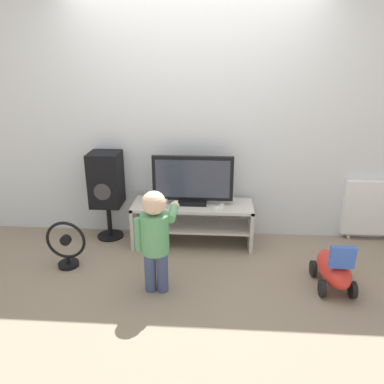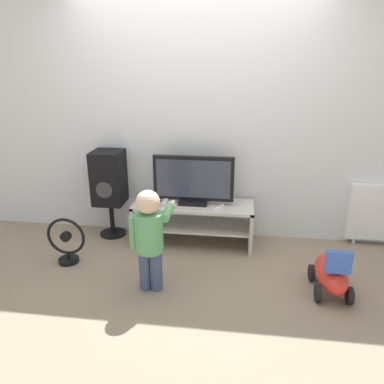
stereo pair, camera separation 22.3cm
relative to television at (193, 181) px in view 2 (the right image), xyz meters
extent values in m
plane|color=gray|center=(0.00, -0.24, -0.69)|extent=(16.00, 16.00, 0.00)
cube|color=silver|center=(0.00, 0.28, 0.61)|extent=(10.00, 0.06, 2.60)
cube|color=beige|center=(0.00, -0.02, -0.26)|extent=(1.24, 0.44, 0.03)
cube|color=beige|center=(0.00, -0.02, -0.49)|extent=(1.20, 0.40, 0.02)
cube|color=beige|center=(-0.60, -0.02, -0.47)|extent=(0.04, 0.44, 0.45)
cube|color=beige|center=(0.60, -0.02, -0.47)|extent=(0.04, 0.44, 0.45)
cube|color=black|center=(0.00, 0.00, -0.23)|extent=(0.29, 0.20, 0.04)
cube|color=black|center=(0.00, 0.00, 0.03)|extent=(0.82, 0.05, 0.46)
cube|color=#333847|center=(0.00, -0.03, 0.03)|extent=(0.75, 0.01, 0.39)
cube|color=white|center=(-0.28, -0.07, -0.22)|extent=(0.04, 0.16, 0.05)
cube|color=#3F8CE5|center=(-0.28, -0.15, -0.22)|extent=(0.03, 0.00, 0.01)
cube|color=white|center=(0.28, -0.10, -0.24)|extent=(0.10, 0.13, 0.02)
cylinder|color=#337FD8|center=(0.28, -0.10, -0.22)|extent=(0.01, 0.01, 0.00)
cylinder|color=#3F4C72|center=(-0.30, -0.91, -0.51)|extent=(0.10, 0.10, 0.37)
cylinder|color=#3F4C72|center=(-0.20, -0.91, -0.51)|extent=(0.10, 0.10, 0.37)
cylinder|color=#599E66|center=(-0.25, -0.91, -0.16)|extent=(0.23, 0.23, 0.33)
sphere|color=beige|center=(-0.25, -0.91, 0.11)|extent=(0.19, 0.19, 0.19)
cylinder|color=#599E66|center=(-0.38, -0.91, -0.17)|extent=(0.07, 0.07, 0.28)
cylinder|color=#599E66|center=(-0.12, -0.77, -0.03)|extent=(0.07, 0.28, 0.07)
sphere|color=beige|center=(-0.12, -0.63, -0.03)|extent=(0.08, 0.08, 0.08)
cube|color=white|center=(-0.12, -0.59, -0.03)|extent=(0.03, 0.13, 0.02)
cylinder|color=black|center=(-0.92, 0.07, -0.68)|extent=(0.29, 0.29, 0.02)
cylinder|color=black|center=(-0.92, 0.07, -0.50)|extent=(0.05, 0.05, 0.38)
cube|color=black|center=(-0.92, 0.07, -0.02)|extent=(0.32, 0.32, 0.57)
cylinder|color=#38383D|center=(-0.92, -0.10, -0.11)|extent=(0.17, 0.01, 0.17)
cylinder|color=black|center=(-1.15, -0.58, -0.67)|extent=(0.19, 0.19, 0.04)
cylinder|color=black|center=(-1.15, -0.58, -0.62)|extent=(0.04, 0.04, 0.06)
torus|color=black|center=(-1.15, -0.58, -0.42)|extent=(0.38, 0.03, 0.38)
cylinder|color=black|center=(-1.15, -0.58, -0.42)|extent=(0.10, 0.05, 0.10)
ellipsoid|color=red|center=(1.26, -0.74, -0.52)|extent=(0.25, 0.57, 0.21)
cube|color=blue|center=(1.26, -0.90, -0.32)|extent=(0.20, 0.05, 0.18)
cylinder|color=black|center=(1.14, -0.58, -0.62)|extent=(0.04, 0.14, 0.14)
cylinder|color=black|center=(1.38, -0.58, -0.62)|extent=(0.04, 0.14, 0.14)
cylinder|color=black|center=(1.14, -0.90, -0.62)|extent=(0.04, 0.14, 0.14)
cylinder|color=black|center=(1.38, -0.90, -0.62)|extent=(0.04, 0.14, 0.14)
cube|color=white|center=(1.92, 0.21, -0.33)|extent=(0.63, 0.08, 0.60)
cube|color=silver|center=(1.70, 0.21, -0.66)|extent=(0.03, 0.05, 0.06)
camera|label=1|loc=(0.23, -3.61, 1.18)|focal=35.00mm
camera|label=2|loc=(0.46, -3.58, 1.18)|focal=35.00mm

